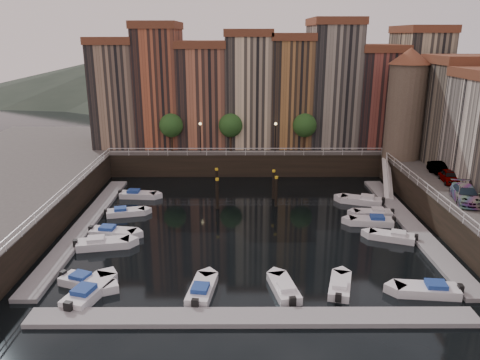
{
  "coord_description": "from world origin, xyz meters",
  "views": [
    {
      "loc": [
        -0.94,
        -44.05,
        18.15
      ],
      "look_at": [
        -0.77,
        4.0,
        3.29
      ],
      "focal_mm": 35.0,
      "sensor_mm": 36.0,
      "label": 1
    }
  ],
  "objects_px": {
    "boat_left_2": "(112,232)",
    "boat_left_0": "(86,282)",
    "corner_tower": "(406,102)",
    "boat_left_1": "(102,244)",
    "car_a": "(449,177)",
    "car_b": "(443,170)",
    "gangway": "(387,176)",
    "mooring_pilings": "(246,189)",
    "car_c": "(466,195)"
  },
  "relations": [
    {
      "from": "gangway",
      "to": "boat_left_2",
      "type": "distance_m",
      "value": 32.81
    },
    {
      "from": "boat_left_0",
      "to": "car_c",
      "type": "xyz_separation_m",
      "value": [
        33.03,
        10.09,
        3.42
      ]
    },
    {
      "from": "boat_left_1",
      "to": "mooring_pilings",
      "type": "bearing_deg",
      "value": 31.39
    },
    {
      "from": "boat_left_2",
      "to": "car_b",
      "type": "xyz_separation_m",
      "value": [
        34.82,
        9.15,
        3.43
      ]
    },
    {
      "from": "car_c",
      "to": "boat_left_0",
      "type": "bearing_deg",
      "value": -151.29
    },
    {
      "from": "gangway",
      "to": "car_a",
      "type": "relative_size",
      "value": 2.12
    },
    {
      "from": "car_a",
      "to": "car_c",
      "type": "xyz_separation_m",
      "value": [
        -1.13,
        -6.14,
        0.1
      ]
    },
    {
      "from": "corner_tower",
      "to": "boat_left_0",
      "type": "relative_size",
      "value": 3.06
    },
    {
      "from": "car_b",
      "to": "boat_left_2",
      "type": "bearing_deg",
      "value": -169.66
    },
    {
      "from": "boat_left_2",
      "to": "corner_tower",
      "type": "bearing_deg",
      "value": 36.29
    },
    {
      "from": "car_c",
      "to": "car_a",
      "type": "bearing_deg",
      "value": 91.26
    },
    {
      "from": "gangway",
      "to": "mooring_pilings",
      "type": "height_order",
      "value": "gangway"
    },
    {
      "from": "corner_tower",
      "to": "car_c",
      "type": "distance_m",
      "value": 18.12
    },
    {
      "from": "corner_tower",
      "to": "car_a",
      "type": "relative_size",
      "value": 3.52
    },
    {
      "from": "corner_tower",
      "to": "mooring_pilings",
      "type": "bearing_deg",
      "value": -157.13
    },
    {
      "from": "boat_left_1",
      "to": "gangway",
      "type": "bearing_deg",
      "value": 16.84
    },
    {
      "from": "mooring_pilings",
      "to": "boat_left_1",
      "type": "xyz_separation_m",
      "value": [
        -13.07,
        -11.8,
        -1.28
      ]
    },
    {
      "from": "corner_tower",
      "to": "boat_left_1",
      "type": "bearing_deg",
      "value": -148.56
    },
    {
      "from": "car_a",
      "to": "car_b",
      "type": "distance_m",
      "value": 2.26
    },
    {
      "from": "gangway",
      "to": "mooring_pilings",
      "type": "relative_size",
      "value": 1.18
    },
    {
      "from": "gangway",
      "to": "boat_left_0",
      "type": "bearing_deg",
      "value": -142.75
    },
    {
      "from": "boat_left_2",
      "to": "car_c",
      "type": "relative_size",
      "value": 0.87
    },
    {
      "from": "boat_left_1",
      "to": "car_b",
      "type": "xyz_separation_m",
      "value": [
        35.09,
        11.72,
        3.41
      ]
    },
    {
      "from": "corner_tower",
      "to": "boat_left_1",
      "type": "relative_size",
      "value": 2.79
    },
    {
      "from": "boat_left_1",
      "to": "boat_left_2",
      "type": "bearing_deg",
      "value": 73.24
    },
    {
      "from": "car_b",
      "to": "car_c",
      "type": "relative_size",
      "value": 0.9
    },
    {
      "from": "corner_tower",
      "to": "boat_left_2",
      "type": "relative_size",
      "value": 2.99
    },
    {
      "from": "gangway",
      "to": "car_c",
      "type": "bearing_deg",
      "value": -74.65
    },
    {
      "from": "boat_left_2",
      "to": "car_a",
      "type": "bearing_deg",
      "value": 19.31
    },
    {
      "from": "boat_left_0",
      "to": "boat_left_1",
      "type": "bearing_deg",
      "value": 116.99
    },
    {
      "from": "car_b",
      "to": "car_a",
      "type": "bearing_deg",
      "value": -101.53
    },
    {
      "from": "gangway",
      "to": "mooring_pilings",
      "type": "distance_m",
      "value": 17.65
    },
    {
      "from": "boat_left_2",
      "to": "mooring_pilings",
      "type": "bearing_deg",
      "value": 43.8
    },
    {
      "from": "boat_left_1",
      "to": "car_c",
      "type": "relative_size",
      "value": 0.94
    },
    {
      "from": "boat_left_0",
      "to": "boat_left_2",
      "type": "bearing_deg",
      "value": 113.79
    },
    {
      "from": "boat_left_2",
      "to": "boat_left_0",
      "type": "bearing_deg",
      "value": -79.68
    },
    {
      "from": "car_b",
      "to": "car_c",
      "type": "bearing_deg",
      "value": -103.97
    },
    {
      "from": "car_a",
      "to": "car_b",
      "type": "height_order",
      "value": "car_b"
    },
    {
      "from": "gangway",
      "to": "boat_left_0",
      "type": "xyz_separation_m",
      "value": [
        -29.62,
        -22.52,
        -1.57
      ]
    },
    {
      "from": "boat_left_0",
      "to": "car_b",
      "type": "bearing_deg",
      "value": 49.65
    },
    {
      "from": "car_c",
      "to": "car_b",
      "type": "bearing_deg",
      "value": 92.14
    },
    {
      "from": "car_b",
      "to": "boat_left_1",
      "type": "bearing_deg",
      "value": -165.91
    },
    {
      "from": "corner_tower",
      "to": "gangway",
      "type": "bearing_deg",
      "value": -122.8
    },
    {
      "from": "mooring_pilings",
      "to": "boat_left_0",
      "type": "distance_m",
      "value": 22.36
    },
    {
      "from": "boat_left_2",
      "to": "car_a",
      "type": "relative_size",
      "value": 1.18
    },
    {
      "from": "boat_left_0",
      "to": "car_a",
      "type": "bearing_deg",
      "value": 46.87
    },
    {
      "from": "mooring_pilings",
      "to": "car_a",
      "type": "bearing_deg",
      "value": -6.08
    },
    {
      "from": "gangway",
      "to": "boat_left_0",
      "type": "height_order",
      "value": "gangway"
    },
    {
      "from": "boat_left_0",
      "to": "boat_left_2",
      "type": "relative_size",
      "value": 0.98
    },
    {
      "from": "corner_tower",
      "to": "car_a",
      "type": "xyz_separation_m",
      "value": [
        1.65,
        -10.79,
        -6.53
      ]
    }
  ]
}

